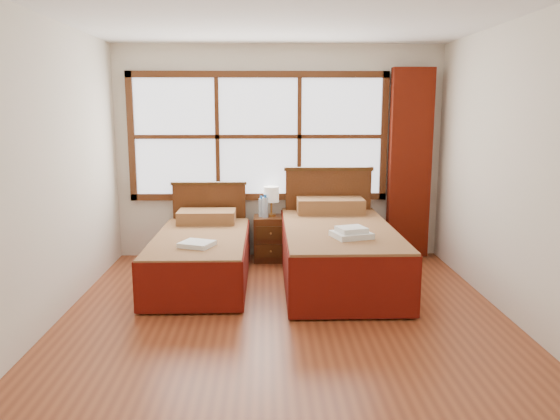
{
  "coord_description": "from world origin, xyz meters",
  "views": [
    {
      "loc": [
        -0.16,
        -4.5,
        1.84
      ],
      "look_at": [
        -0.02,
        0.7,
        0.87
      ],
      "focal_mm": 35.0,
      "sensor_mm": 36.0,
      "label": 1
    }
  ],
  "objects": [
    {
      "name": "floor",
      "position": [
        0.0,
        0.0,
        0.0
      ],
      "size": [
        4.5,
        4.5,
        0.0
      ],
      "primitive_type": "plane",
      "color": "brown",
      "rests_on": "ground"
    },
    {
      "name": "ceiling",
      "position": [
        0.0,
        0.0,
        2.6
      ],
      "size": [
        4.5,
        4.5,
        0.0
      ],
      "primitive_type": "plane",
      "rotation": [
        3.14,
        0.0,
        0.0
      ],
      "color": "white",
      "rests_on": "wall_back"
    },
    {
      "name": "wall_back",
      "position": [
        0.0,
        2.25,
        1.3
      ],
      "size": [
        4.0,
        0.0,
        4.0
      ],
      "primitive_type": "plane",
      "rotation": [
        1.57,
        0.0,
        0.0
      ],
      "color": "silver",
      "rests_on": "floor"
    },
    {
      "name": "wall_left",
      "position": [
        -2.0,
        0.0,
        1.3
      ],
      "size": [
        0.0,
        4.5,
        4.5
      ],
      "primitive_type": "plane",
      "rotation": [
        1.57,
        0.0,
        1.57
      ],
      "color": "silver",
      "rests_on": "floor"
    },
    {
      "name": "wall_right",
      "position": [
        2.0,
        0.0,
        1.3
      ],
      "size": [
        0.0,
        4.5,
        4.5
      ],
      "primitive_type": "plane",
      "rotation": [
        1.57,
        0.0,
        -1.57
      ],
      "color": "silver",
      "rests_on": "floor"
    },
    {
      "name": "window",
      "position": [
        -0.25,
        2.21,
        1.5
      ],
      "size": [
        3.16,
        0.06,
        1.56
      ],
      "color": "white",
      "rests_on": "wall_back"
    },
    {
      "name": "curtain",
      "position": [
        1.6,
        2.11,
        1.17
      ],
      "size": [
        0.5,
        0.16,
        2.3
      ],
      "primitive_type": "cube",
      "color": "#64170A",
      "rests_on": "wall_back"
    },
    {
      "name": "bed_left",
      "position": [
        -0.86,
        1.2,
        0.29
      ],
      "size": [
        0.99,
        2.01,
        0.96
      ],
      "color": "#42250D",
      "rests_on": "floor"
    },
    {
      "name": "bed_right",
      "position": [
        0.61,
        1.2,
        0.34
      ],
      "size": [
        1.16,
        2.25,
        1.13
      ],
      "color": "#42250D",
      "rests_on": "floor"
    },
    {
      "name": "nightstand",
      "position": [
        -0.11,
        1.99,
        0.27
      ],
      "size": [
        0.41,
        0.41,
        0.55
      ],
      "color": "#4F2711",
      "rests_on": "floor"
    },
    {
      "name": "towels_left",
      "position": [
        -0.84,
        0.69,
        0.53
      ],
      "size": [
        0.38,
        0.36,
        0.05
      ],
      "rotation": [
        0.0,
        0.0,
        -0.39
      ],
      "color": "white",
      "rests_on": "bed_left"
    },
    {
      "name": "towels_right",
      "position": [
        0.67,
        0.64,
        0.65
      ],
      "size": [
        0.42,
        0.4,
        0.1
      ],
      "rotation": [
        0.0,
        0.0,
        0.31
      ],
      "color": "white",
      "rests_on": "bed_right"
    },
    {
      "name": "lamp",
      "position": [
        -0.1,
        2.05,
        0.8
      ],
      "size": [
        0.19,
        0.19,
        0.36
      ],
      "color": "#C3893E",
      "rests_on": "nightstand"
    },
    {
      "name": "bottle_near",
      "position": [
        -0.22,
        1.99,
        0.66
      ],
      "size": [
        0.07,
        0.07,
        0.25
      ],
      "color": "#A5BED5",
      "rests_on": "nightstand"
    },
    {
      "name": "bottle_far",
      "position": [
        -0.17,
        1.96,
        0.67
      ],
      "size": [
        0.07,
        0.07,
        0.28
      ],
      "color": "#A5BED5",
      "rests_on": "nightstand"
    }
  ]
}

